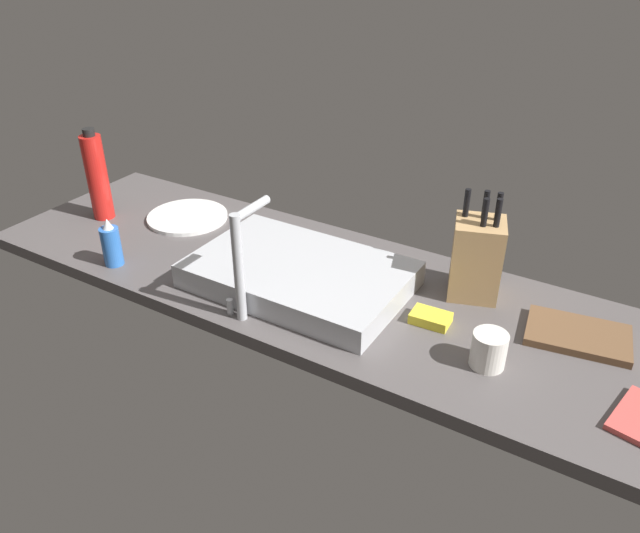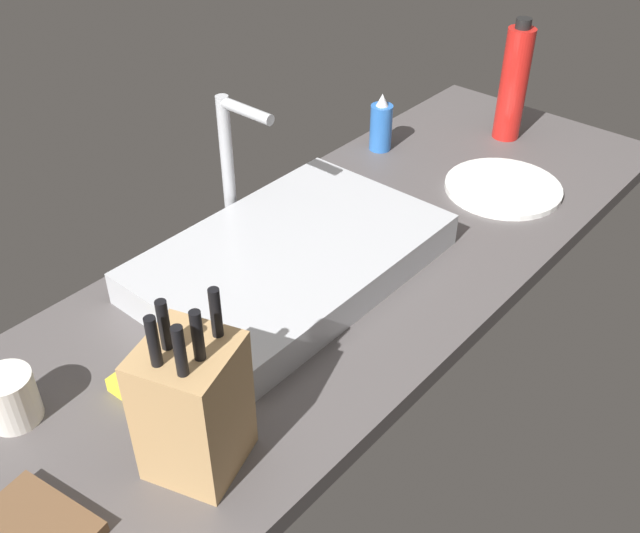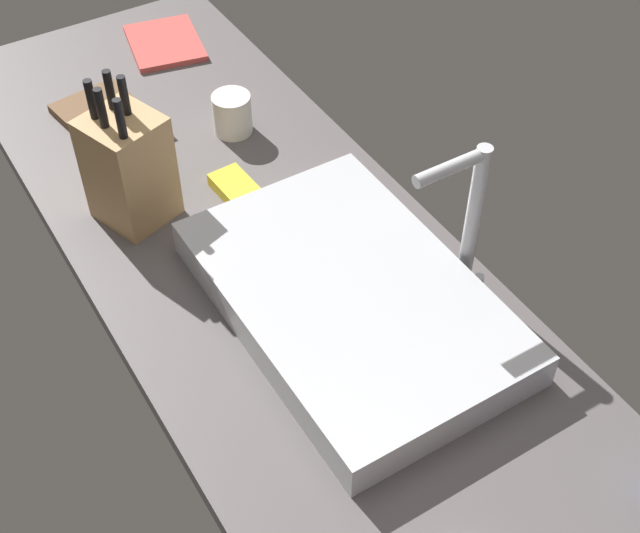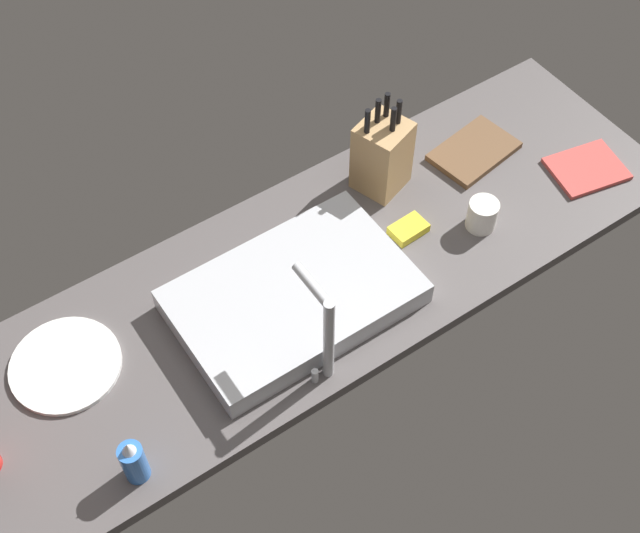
% 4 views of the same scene
% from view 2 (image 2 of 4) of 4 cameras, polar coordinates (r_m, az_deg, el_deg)
% --- Properties ---
extents(countertop_slab, '(1.97, 0.58, 0.04)m').
position_cam_2_polar(countertop_slab, '(1.26, -2.51, -3.08)').
color(countertop_slab, '#514C4C').
rests_on(countertop_slab, ground).
extents(sink_basin, '(0.54, 0.35, 0.06)m').
position_cam_2_polar(sink_basin, '(1.29, -2.20, 0.71)').
color(sink_basin, '#B7BABF').
rests_on(sink_basin, countertop_slab).
extents(faucet, '(0.06, 0.13, 0.27)m').
position_cam_2_polar(faucet, '(1.36, -6.90, 8.63)').
color(faucet, '#B7BABF').
rests_on(faucet, countertop_slab).
extents(knife_block, '(0.15, 0.14, 0.27)m').
position_cam_2_polar(knife_block, '(0.94, -9.93, -10.71)').
color(knife_block, tan).
rests_on(knife_block, countertop_slab).
extents(soap_bottle, '(0.05, 0.05, 0.13)m').
position_cam_2_polar(soap_bottle, '(1.70, 4.80, 10.94)').
color(soap_bottle, blue).
rests_on(soap_bottle, countertop_slab).
extents(water_bottle, '(0.06, 0.06, 0.28)m').
position_cam_2_polar(water_bottle, '(1.78, 14.93, 13.69)').
color(water_bottle, red).
rests_on(water_bottle, countertop_slab).
extents(dinner_plate, '(0.25, 0.25, 0.01)m').
position_cam_2_polar(dinner_plate, '(1.60, 14.15, 6.01)').
color(dinner_plate, white).
rests_on(dinner_plate, countertop_slab).
extents(coffee_mug, '(0.07, 0.07, 0.08)m').
position_cam_2_polar(coffee_mug, '(1.11, -23.08, -9.44)').
color(coffee_mug, silver).
rests_on(coffee_mug, countertop_slab).
extents(dish_sponge, '(0.09, 0.06, 0.02)m').
position_cam_2_polar(dish_sponge, '(1.12, -13.67, -8.39)').
color(dish_sponge, yellow).
rests_on(dish_sponge, countertop_slab).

